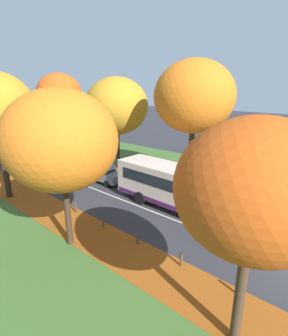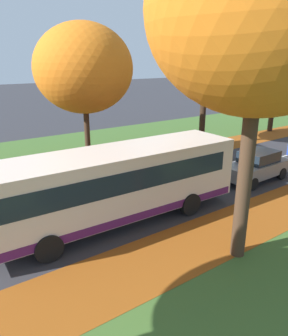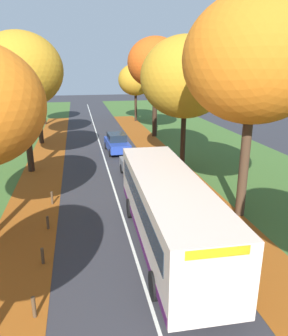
# 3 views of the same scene
# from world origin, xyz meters

# --- Properties ---
(grass_verge_left) EXTENTS (12.00, 90.00, 0.01)m
(grass_verge_left) POSITION_xyz_m (-9.20, 20.00, 0.00)
(grass_verge_left) COLOR #3D6028
(grass_verge_left) RESTS_ON ground
(leaf_litter_left) EXTENTS (2.80, 60.00, 0.00)m
(leaf_litter_left) POSITION_xyz_m (-4.60, 14.00, 0.01)
(leaf_litter_left) COLOR #8C4714
(leaf_litter_left) RESTS_ON grass_verge_left
(leaf_litter_right) EXTENTS (2.80, 60.00, 0.00)m
(leaf_litter_right) POSITION_xyz_m (4.60, 14.00, 0.01)
(leaf_litter_right) COLOR #8C4714
(leaf_litter_right) RESTS_ON grass_verge_right
(road_centre_line) EXTENTS (0.12, 80.00, 0.01)m
(road_centre_line) POSITION_xyz_m (0.00, 20.00, 0.00)
(road_centre_line) COLOR silver
(road_centre_line) RESTS_ON ground
(tree_left_near) EXTENTS (5.66, 5.66, 8.33)m
(tree_left_near) POSITION_xyz_m (-5.98, 10.69, 5.77)
(tree_left_near) COLOR #382619
(tree_left_near) RESTS_ON ground
(tree_left_mid) EXTENTS (5.49, 5.49, 9.43)m
(tree_left_mid) POSITION_xyz_m (-5.41, 19.89, 6.93)
(tree_left_mid) COLOR black
(tree_left_mid) RESTS_ON ground
(tree_left_far) EXTENTS (5.00, 5.00, 9.06)m
(tree_left_far) POSITION_xyz_m (-5.52, 28.77, 6.77)
(tree_left_far) COLOR black
(tree_left_far) RESTS_ON ground
(tree_right_near) EXTENTS (6.39, 6.39, 10.43)m
(tree_right_near) POSITION_xyz_m (5.89, 10.37, 7.53)
(tree_right_near) COLOR #422D1E
(tree_right_near) RESTS_ON ground
(bollard_third) EXTENTS (0.12, 0.12, 0.72)m
(bollard_third) POSITION_xyz_m (-3.57, 5.00, 0.36)
(bollard_third) COLOR #4C3823
(bollard_third) RESTS_ON ground
(bollard_fourth) EXTENTS (0.12, 0.12, 0.67)m
(bollard_fourth) POSITION_xyz_m (-3.57, 7.85, 0.33)
(bollard_fourth) COLOR #4C3823
(bollard_fourth) RESTS_ON ground
(bollard_fifth) EXTENTS (0.12, 0.12, 0.63)m
(bollard_fifth) POSITION_xyz_m (-3.59, 10.71, 0.32)
(bollard_fifth) COLOR #4C3823
(bollard_fifth) RESTS_ON ground
(bollard_sixth) EXTENTS (0.12, 0.12, 0.73)m
(bollard_sixth) POSITION_xyz_m (-3.57, 13.57, 0.37)
(bollard_sixth) COLOR #4C3823
(bollard_sixth) RESTS_ON ground
(bus) EXTENTS (2.87, 10.46, 2.98)m
(bus) POSITION_xyz_m (1.48, 8.26, 1.70)
(bus) COLOR beige
(bus) RESTS_ON ground
(car_grey_lead) EXTENTS (1.88, 4.25, 1.62)m
(car_grey_lead) POSITION_xyz_m (1.73, 16.92, 0.81)
(car_grey_lead) COLOR slate
(car_grey_lead) RESTS_ON ground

